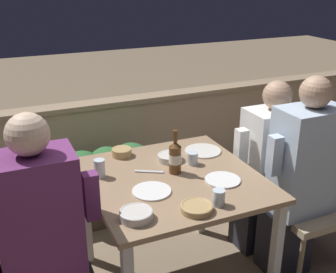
% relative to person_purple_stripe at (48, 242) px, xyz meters
% --- Properties ---
extents(parapet_wall, '(9.00, 0.18, 0.79)m').
position_rel_person_purple_stripe_xyz_m(parapet_wall, '(0.74, 1.67, -0.26)').
color(parapet_wall, tan).
rests_on(parapet_wall, ground_plane).
extents(dining_table, '(0.95, 0.97, 0.76)m').
position_rel_person_purple_stripe_xyz_m(dining_table, '(0.74, 0.19, 0.01)').
color(dining_table, '#937556').
rests_on(dining_table, ground_plane).
extents(planter_hedge, '(0.73, 0.47, 0.57)m').
position_rel_person_purple_stripe_xyz_m(planter_hedge, '(0.62, 1.13, -0.33)').
color(planter_hedge, brown).
rests_on(planter_hedge, ground_plane).
extents(person_purple_stripe, '(0.47, 0.26, 1.31)m').
position_rel_person_purple_stripe_xyz_m(person_purple_stripe, '(0.00, 0.00, 0.00)').
color(person_purple_stripe, '#282833').
rests_on(person_purple_stripe, ground_plane).
extents(chair_right_near, '(0.47, 0.47, 0.90)m').
position_rel_person_purple_stripe_xyz_m(chair_right_near, '(1.74, 0.04, -0.13)').
color(chair_right_near, tan).
rests_on(chair_right_near, ground_plane).
extents(person_blue_shirt, '(0.49, 0.26, 1.30)m').
position_rel_person_purple_stripe_xyz_m(person_blue_shirt, '(1.54, 0.04, -0.01)').
color(person_blue_shirt, '#282833').
rests_on(person_blue_shirt, ground_plane).
extents(chair_right_far, '(0.47, 0.47, 0.90)m').
position_rel_person_purple_stripe_xyz_m(chair_right_far, '(1.71, 0.34, -0.13)').
color(chair_right_far, tan).
rests_on(chair_right_far, ground_plane).
extents(person_white_polo, '(0.47, 0.26, 1.20)m').
position_rel_person_purple_stripe_xyz_m(person_white_polo, '(1.50, 0.34, -0.05)').
color(person_white_polo, '#282833').
rests_on(person_white_polo, ground_plane).
extents(beer_bottle, '(0.07, 0.07, 0.26)m').
position_rel_person_purple_stripe_xyz_m(beer_bottle, '(0.77, 0.24, 0.20)').
color(beer_bottle, brown).
rests_on(beer_bottle, dining_table).
extents(plate_0, '(0.20, 0.20, 0.01)m').
position_rel_person_purple_stripe_xyz_m(plate_0, '(0.97, 0.04, 0.11)').
color(plate_0, white).
rests_on(plate_0, dining_table).
extents(plate_1, '(0.21, 0.21, 0.01)m').
position_rel_person_purple_stripe_xyz_m(plate_1, '(0.56, 0.08, 0.11)').
color(plate_1, white).
rests_on(plate_1, dining_table).
extents(plate_2, '(0.23, 0.23, 0.01)m').
position_rel_person_purple_stripe_xyz_m(plate_2, '(1.06, 0.44, 0.11)').
color(plate_2, silver).
rests_on(plate_2, dining_table).
extents(bowl_0, '(0.16, 0.16, 0.04)m').
position_rel_person_purple_stripe_xyz_m(bowl_0, '(0.40, -0.13, 0.13)').
color(bowl_0, beige).
rests_on(bowl_0, dining_table).
extents(bowl_1, '(0.13, 0.13, 0.05)m').
position_rel_person_purple_stripe_xyz_m(bowl_1, '(0.56, 0.59, 0.13)').
color(bowl_1, tan).
rests_on(bowl_1, dining_table).
extents(bowl_2, '(0.16, 0.16, 0.03)m').
position_rel_person_purple_stripe_xyz_m(bowl_2, '(0.69, -0.18, 0.12)').
color(bowl_2, tan).
rests_on(bowl_2, dining_table).
extents(bowl_3, '(0.15, 0.15, 0.04)m').
position_rel_person_purple_stripe_xyz_m(bowl_3, '(0.81, 0.40, 0.12)').
color(bowl_3, beige).
rests_on(bowl_3, dining_table).
extents(glass_cup_0, '(0.06, 0.06, 0.08)m').
position_rel_person_purple_stripe_xyz_m(glass_cup_0, '(0.82, -0.18, 0.14)').
color(glass_cup_0, silver).
rests_on(glass_cup_0, dining_table).
extents(glass_cup_1, '(0.06, 0.06, 0.11)m').
position_rel_person_purple_stripe_xyz_m(glass_cup_1, '(0.36, 0.36, 0.15)').
color(glass_cup_1, silver).
rests_on(glass_cup_1, dining_table).
extents(glass_cup_2, '(0.07, 0.07, 0.08)m').
position_rel_person_purple_stripe_xyz_m(glass_cup_2, '(0.91, 0.30, 0.14)').
color(glass_cup_2, silver).
rests_on(glass_cup_2, dining_table).
extents(fork_0, '(0.16, 0.10, 0.01)m').
position_rel_person_purple_stripe_xyz_m(fork_0, '(0.63, 0.30, 0.10)').
color(fork_0, silver).
rests_on(fork_0, dining_table).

